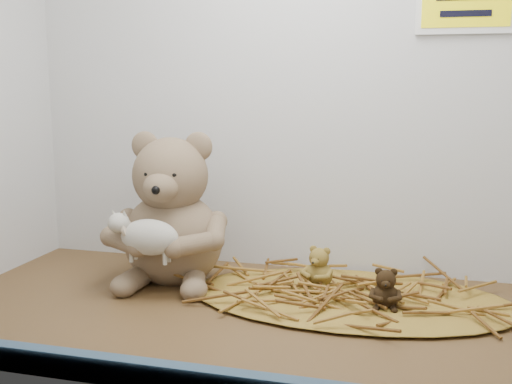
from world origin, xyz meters
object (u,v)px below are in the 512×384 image
(main_teddy, at_px, (172,208))
(toy_lamb, at_px, (150,237))
(mini_teddy_brown, at_px, (386,286))
(mini_teddy_tan, at_px, (319,265))

(main_teddy, height_order, toy_lamb, main_teddy)
(mini_teddy_brown, bearing_deg, main_teddy, 167.51)
(mini_teddy_tan, relative_size, mini_teddy_brown, 1.10)
(toy_lamb, relative_size, mini_teddy_tan, 1.85)
(main_teddy, relative_size, mini_teddy_brown, 4.24)
(main_teddy, xyz_separation_m, mini_teddy_brown, (0.42, -0.07, -0.10))
(toy_lamb, bearing_deg, mini_teddy_tan, 23.45)
(main_teddy, bearing_deg, mini_teddy_tan, -2.90)
(toy_lamb, xyz_separation_m, mini_teddy_tan, (0.29, 0.13, -0.07))
(toy_lamb, distance_m, mini_teddy_brown, 0.43)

